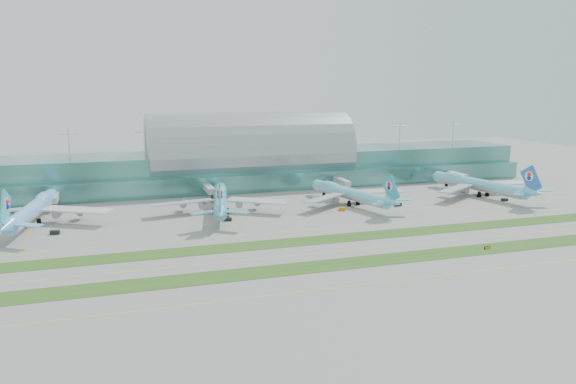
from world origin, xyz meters
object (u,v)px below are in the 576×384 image
object	(u,v)px
taxiway_sign_east	(487,248)
airliner_c	(349,193)
airliner_a	(33,209)
airliner_d	(477,184)
terminal	(250,161)
airliner_b	(220,199)

from	to	relation	value
taxiway_sign_east	airliner_c	bearing A→B (deg)	92.81
airliner_a	airliner_d	distance (m)	221.39
terminal	taxiway_sign_east	size ratio (longest dim) A/B	128.29
airliner_b	airliner_c	size ratio (longest dim) A/B	1.05
terminal	airliner_b	world-z (taller)	terminal
airliner_a	airliner_b	world-z (taller)	airliner_a
terminal	airliner_a	world-z (taller)	terminal
terminal	airliner_c	distance (m)	77.26
airliner_d	taxiway_sign_east	bearing A→B (deg)	-134.88
airliner_c	taxiway_sign_east	bearing A→B (deg)	-93.45
airliner_c	airliner_d	world-z (taller)	airliner_d
airliner_b	taxiway_sign_east	xyz separation A→B (m)	(80.75, -89.61, -5.65)
airliner_a	taxiway_sign_east	xyz separation A→B (m)	(161.66, -92.23, -6.12)
terminal	airliner_b	size ratio (longest dim) A/B	4.68
airliner_a	airliner_d	bearing A→B (deg)	7.24
airliner_d	taxiway_sign_east	size ratio (longest dim) A/B	28.40
airliner_c	taxiway_sign_east	distance (m)	89.46
airliner_a	airliner_c	bearing A→B (deg)	6.68
airliner_d	taxiway_sign_east	xyz separation A→B (m)	(-59.68, -87.74, -5.87)
airliner_b	airliner_d	size ratio (longest dim) A/B	0.96
airliner_c	taxiway_sign_east	xyz separation A→B (m)	(16.06, -87.85, -5.37)
terminal	airliner_d	size ratio (longest dim) A/B	4.52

